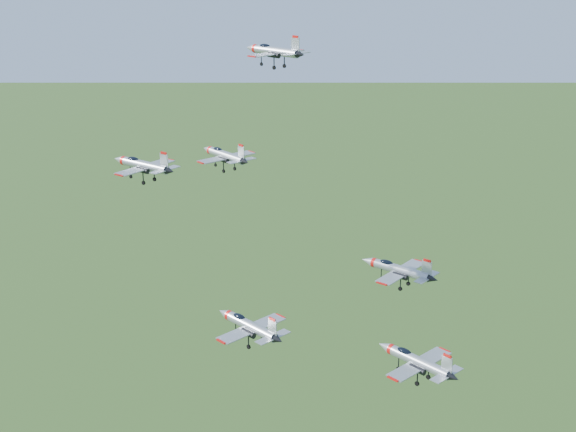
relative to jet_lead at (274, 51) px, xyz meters
The scene contains 6 objects.
jet_lead is the anchor object (origin of this frame).
jet_left_high 25.52m from the jet_lead, 71.25° to the right, with size 10.85×9.17×2.93m.
jet_right_high 39.38m from the jet_lead, 78.96° to the right, with size 10.74×8.81×2.88m.
jet_left_low 41.66m from the jet_lead, 15.23° to the right, with size 13.07×10.77×3.50m.
jet_right_low 48.89m from the jet_lead, 58.08° to the right, with size 12.62×10.58×3.38m.
jet_trail 55.71m from the jet_lead, 25.91° to the right, with size 13.59×11.40×3.64m.
Camera 1 is at (66.21, -89.19, 173.30)m, focal length 50.00 mm.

